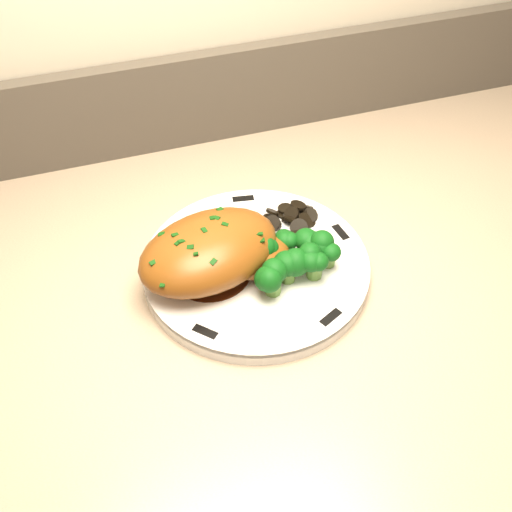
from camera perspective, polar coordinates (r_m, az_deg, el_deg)
name	(u,v)px	position (r m, az deg, el deg)	size (l,w,h in m)	color
plate	(256,268)	(0.67, 0.00, -1.07)	(0.24, 0.24, 0.02)	white
rim_accent_0	(243,199)	(0.74, -1.15, 5.10)	(0.02, 0.01, 0.00)	black
rim_accent_1	(160,251)	(0.68, -8.49, 0.48)	(0.02, 0.01, 0.00)	black
rim_accent_2	(205,332)	(0.61, -4.54, -6.74)	(0.02, 0.01, 0.00)	black
rim_accent_3	(331,317)	(0.62, 6.66, -5.45)	(0.02, 0.01, 0.00)	black
rim_accent_4	(341,232)	(0.70, 7.52, 2.10)	(0.02, 0.01, 0.00)	black
gravy_pool	(210,271)	(0.66, -4.10, -1.34)	(0.09, 0.09, 0.00)	#39180A
chicken_breast	(214,252)	(0.64, -3.71, 0.37)	(0.17, 0.14, 0.06)	brown
mushroom_pile	(282,224)	(0.70, 2.29, 2.84)	(0.08, 0.06, 0.02)	black
broccoli_florets	(296,255)	(0.64, 3.59, 0.10)	(0.09, 0.07, 0.04)	#659740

